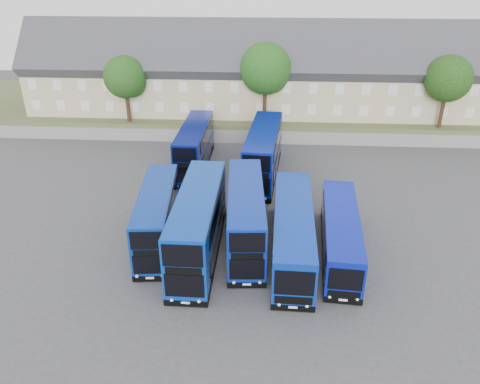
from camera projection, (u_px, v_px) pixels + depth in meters
name	position (u px, v px, depth m)	size (l,w,h in m)	color
ground	(230.00, 262.00, 33.43)	(120.00, 120.00, 0.00)	#404045
retaining_wall	(247.00, 137.00, 54.45)	(70.00, 0.40, 1.50)	slate
earth_bank	(250.00, 109.00, 63.24)	(80.00, 20.00, 2.00)	brown
terrace_row	(274.00, 75.00, 56.98)	(60.00, 10.40, 11.20)	tan
dd_front_left	(157.00, 218.00, 35.05)	(3.38, 10.59, 4.14)	navy
dd_front_mid	(198.00, 225.00, 33.41)	(2.85, 12.13, 4.81)	#08369F
dd_front_right	(246.00, 217.00, 34.77)	(3.34, 11.48, 4.50)	#08279C
dd_rear_left	(195.00, 147.00, 47.64)	(2.69, 10.99, 4.35)	navy
dd_rear_right	(263.00, 154.00, 45.57)	(3.80, 12.18, 4.77)	#08199E
coach_east_a	(293.00, 232.00, 33.73)	(3.11, 13.14, 3.57)	#092EA6
coach_east_b	(340.00, 235.00, 33.75)	(3.35, 11.77, 3.18)	#0918A6
tree_west	(126.00, 79.00, 53.34)	(4.80, 4.80, 7.65)	#382314
tree_mid	(267.00, 71.00, 52.45)	(5.76, 5.76, 9.18)	#382314
tree_east	(449.00, 80.00, 51.21)	(5.12, 5.12, 8.16)	#382314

